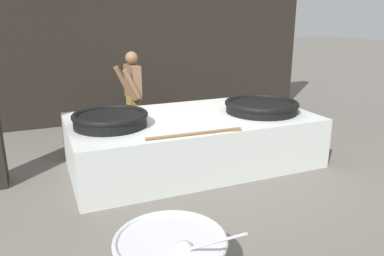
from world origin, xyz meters
name	(u,v)px	position (x,y,z in m)	size (l,w,h in m)	color
ground_plane	(192,162)	(0.00, 0.00, 0.00)	(60.00, 60.00, 0.00)	#666059
back_wall	(138,44)	(0.00, 3.03, 1.63)	(8.08, 0.24, 3.27)	black
hearth_platform	(192,140)	(0.00, 0.00, 0.38)	(3.67, 1.98, 0.76)	silver
giant_wok_near	(110,119)	(-1.25, -0.06, 0.87)	(1.04, 1.04, 0.20)	black
giant_wok_far	(261,106)	(1.11, -0.19, 0.86)	(1.16, 1.16, 0.18)	black
stirring_paddle	(199,133)	(-0.27, -0.89, 0.78)	(1.30, 0.11, 0.04)	brown
cook	(133,94)	(-0.55, 1.45, 0.88)	(0.41, 0.62, 1.63)	brown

